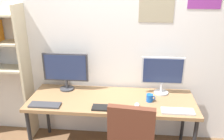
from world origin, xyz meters
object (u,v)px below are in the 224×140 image
desk (112,103)px  monitor_right (163,73)px  keyboard_left (45,105)px  coffee_mug (150,98)px  monitor_left (66,69)px  computer_mouse (137,105)px  keyboard_right (178,111)px  keyboard_center (110,108)px

desk → monitor_right: monitor_right is taller
monitor_right → keyboard_left: size_ratio=1.45×
coffee_mug → desk: bearing=177.7°
monitor_left → monitor_right: 1.20m
computer_mouse → coffee_mug: bearing=40.4°
desk → keyboard_left: bearing=-162.6°
coffee_mug → keyboard_right: bearing=-36.6°
monitor_left → keyboard_right: 1.43m
desk → monitor_right: size_ratio=3.86×
monitor_right → keyboard_center: monitor_right is taller
monitor_right → keyboard_left: (-1.33, -0.44, -0.26)m
keyboard_center → coffee_mug: 0.50m
keyboard_left → keyboard_center: size_ratio=0.91×
desk → keyboard_right: (0.73, -0.23, 0.06)m
keyboard_right → keyboard_center: bearing=180.0°
desk → computer_mouse: size_ratio=20.46×
monitor_right → keyboard_center: (-0.60, -0.44, -0.26)m
computer_mouse → coffee_mug: size_ratio=0.91×
monitor_left → coffee_mug: bearing=-12.4°
keyboard_left → monitor_right: bearing=18.4°
desk → monitor_left: 0.72m
desk → monitor_left: size_ratio=3.44×
monitor_right → computer_mouse: bearing=-130.2°
monitor_left → computer_mouse: monitor_left is taller
desk → keyboard_right: 0.77m
monitor_left → computer_mouse: size_ratio=5.94×
monitor_right → coffee_mug: (-0.15, -0.23, -0.23)m
keyboard_center → desk: bearing=90.0°
desk → coffee_mug: coffee_mug is taller
monitor_left → keyboard_right: bearing=-18.4°
desk → keyboard_center: bearing=-90.0°
monitor_left → keyboard_right: (1.33, -0.44, -0.27)m
keyboard_right → coffee_mug: (-0.29, 0.21, 0.04)m
monitor_right → coffee_mug: bearing=-123.6°
desk → monitor_left: bearing=160.5°
monitor_right → coffee_mug: 0.36m
keyboard_right → coffee_mug: bearing=143.4°
keyboard_right → keyboard_left: bearing=180.0°
keyboard_center → keyboard_right: (0.73, 0.00, 0.00)m
keyboard_center → coffee_mug: bearing=25.4°
coffee_mug → computer_mouse: bearing=-139.6°
monitor_left → coffee_mug: (1.05, -0.23, -0.23)m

